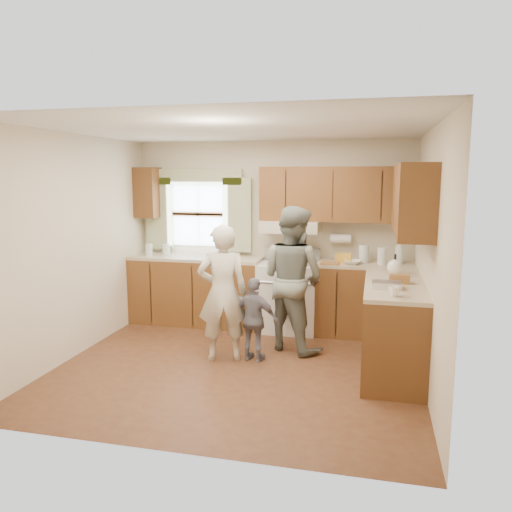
% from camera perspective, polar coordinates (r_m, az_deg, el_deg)
% --- Properties ---
extents(room, '(3.80, 3.80, 3.80)m').
position_cam_1_polar(room, '(5.19, -2.09, 0.45)').
color(room, '#4B2617').
rests_on(room, ground).
extents(kitchen_fixtures, '(3.80, 2.25, 2.15)m').
position_cam_1_polar(kitchen_fixtures, '(6.18, 6.09, -2.06)').
color(kitchen_fixtures, '#4C2B10').
rests_on(kitchen_fixtures, ground).
extents(stove, '(0.76, 0.67, 1.07)m').
position_cam_1_polar(stove, '(6.65, 3.74, -4.50)').
color(stove, silver).
rests_on(stove, ground).
extents(woman_left, '(0.64, 0.52, 1.52)m').
position_cam_1_polar(woman_left, '(5.52, -3.84, -4.23)').
color(woman_left, beige).
rests_on(woman_left, ground).
extents(woman_right, '(1.03, 0.96, 1.70)m').
position_cam_1_polar(woman_right, '(5.85, 4.18, -2.58)').
color(woman_right, '#21362C').
rests_on(woman_right, ground).
extents(child, '(0.58, 0.33, 0.94)m').
position_cam_1_polar(child, '(5.54, -0.17, -7.29)').
color(child, slate).
rests_on(child, ground).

